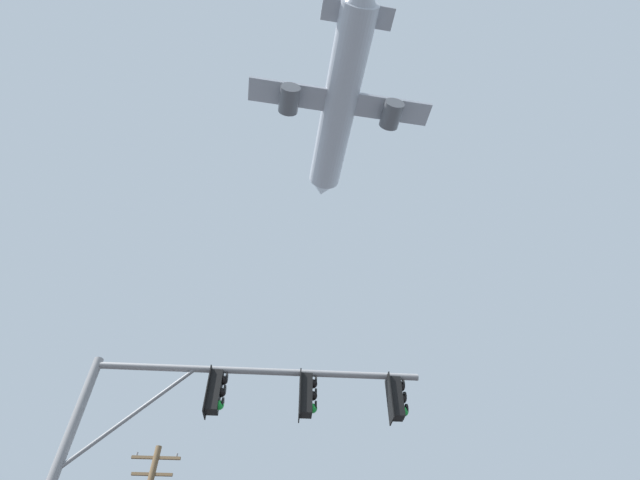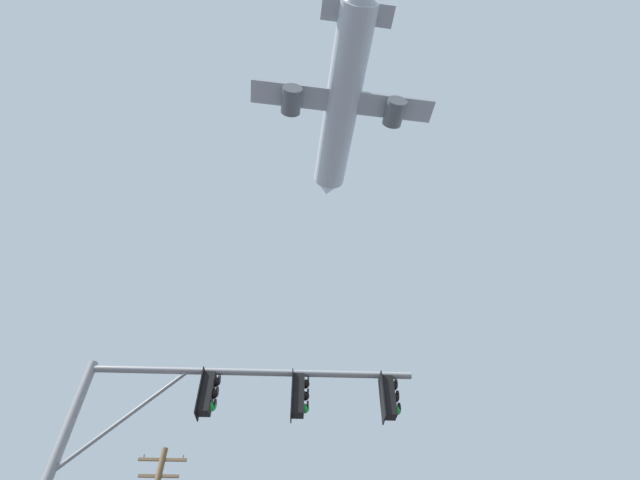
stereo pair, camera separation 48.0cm
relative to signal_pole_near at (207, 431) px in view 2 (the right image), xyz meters
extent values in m
cylinder|color=gray|center=(0.80, 0.00, 1.32)|extent=(7.22, 0.16, 0.15)
cylinder|color=gray|center=(-1.73, 0.00, 0.23)|extent=(2.22, 0.08, 2.24)
cube|color=black|center=(3.83, 0.00, 0.79)|extent=(0.26, 0.32, 0.90)
cylinder|color=black|center=(3.83, 0.00, 1.30)|extent=(0.05, 0.05, 0.12)
cube|color=black|center=(3.69, 0.00, 0.79)|extent=(0.02, 0.46, 1.04)
sphere|color=black|center=(3.98, 0.00, 1.06)|extent=(0.20, 0.20, 0.20)
cylinder|color=black|center=(4.04, 0.00, 1.12)|extent=(0.04, 0.21, 0.21)
sphere|color=black|center=(3.98, 0.00, 0.78)|extent=(0.20, 0.20, 0.20)
cylinder|color=black|center=(4.04, 0.00, 0.84)|extent=(0.04, 0.21, 0.21)
sphere|color=green|center=(3.98, 0.00, 0.50)|extent=(0.20, 0.20, 0.20)
cylinder|color=black|center=(4.04, 0.00, 0.56)|extent=(0.04, 0.21, 0.21)
cube|color=black|center=(1.85, 0.00, 0.79)|extent=(0.26, 0.32, 0.90)
cylinder|color=black|center=(1.85, 0.00, 1.30)|extent=(0.05, 0.05, 0.12)
cube|color=black|center=(1.71, 0.00, 0.79)|extent=(0.02, 0.46, 1.04)
sphere|color=black|center=(1.99, 0.00, 1.06)|extent=(0.20, 0.20, 0.20)
cylinder|color=black|center=(2.06, 0.00, 1.12)|extent=(0.04, 0.21, 0.21)
sphere|color=black|center=(1.99, 0.00, 0.78)|extent=(0.20, 0.20, 0.20)
cylinder|color=black|center=(2.06, 0.00, 0.84)|extent=(0.04, 0.21, 0.21)
sphere|color=green|center=(1.99, 0.00, 0.50)|extent=(0.20, 0.20, 0.20)
cylinder|color=black|center=(2.06, 0.00, 0.56)|extent=(0.04, 0.21, 0.21)
cube|color=black|center=(-0.14, 0.00, 0.79)|extent=(0.26, 0.32, 0.90)
cylinder|color=black|center=(-0.14, 0.00, 1.30)|extent=(0.05, 0.05, 0.12)
cube|color=black|center=(-0.28, 0.00, 0.79)|extent=(0.02, 0.46, 1.04)
sphere|color=black|center=(0.01, 0.00, 1.06)|extent=(0.20, 0.20, 0.20)
cylinder|color=black|center=(0.07, 0.00, 1.12)|extent=(0.04, 0.21, 0.21)
sphere|color=black|center=(0.01, 0.00, 0.78)|extent=(0.20, 0.20, 0.20)
cylinder|color=black|center=(0.07, 0.00, 0.84)|extent=(0.04, 0.21, 0.21)
sphere|color=green|center=(0.01, 0.00, 0.50)|extent=(0.20, 0.20, 0.20)
cylinder|color=black|center=(0.07, 0.00, 0.56)|extent=(0.04, 0.21, 0.21)
cube|color=brown|center=(-4.38, 12.65, 3.58)|extent=(2.20, 0.12, 0.12)
cube|color=brown|center=(-4.38, 12.65, 2.88)|extent=(1.80, 0.12, 0.12)
cylinder|color=gray|center=(-5.28, 12.65, 3.70)|extent=(0.10, 0.10, 0.18)
cylinder|color=gray|center=(-3.48, 12.65, 3.70)|extent=(0.10, 0.10, 0.18)
cylinder|color=#B7BCC6|center=(5.18, 13.06, 38.42)|extent=(5.06, 19.82, 3.48)
cone|color=#B7BCC6|center=(4.30, 23.92, 38.42)|extent=(3.49, 2.66, 3.31)
cube|color=#A8ADB7|center=(5.22, 12.52, 37.89)|extent=(18.64, 3.89, 0.39)
cylinder|color=#595B60|center=(0.06, 12.10, 36.85)|extent=(2.17, 2.76, 1.96)
cylinder|color=#595B60|center=(10.39, 12.94, 36.85)|extent=(2.17, 2.76, 1.96)
cube|color=#333338|center=(5.87, 4.60, 40.38)|extent=(0.51, 3.06, 4.14)
cube|color=#A8ADB7|center=(5.89, 4.38, 38.74)|extent=(6.67, 2.48, 0.22)
camera|label=1|loc=(1.43, -9.29, -3.64)|focal=24.98mm
camera|label=2|loc=(1.91, -9.32, -3.64)|focal=24.98mm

